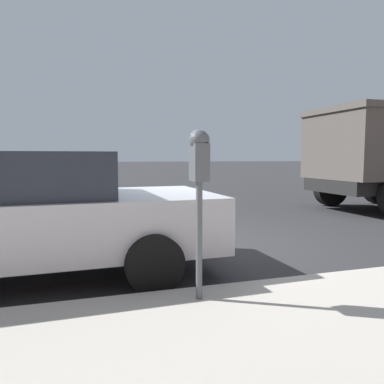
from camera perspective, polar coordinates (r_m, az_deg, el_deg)
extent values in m
plane|color=#2B2B2D|center=(6.18, -0.04, -8.23)|extent=(220.00, 220.00, 0.00)
cylinder|color=#4C5156|center=(3.49, 1.09, -7.41)|extent=(0.06, 0.06, 1.11)
cube|color=#4C5156|center=(3.40, 1.11, 4.54)|extent=(0.20, 0.14, 0.34)
sphere|color=#4C5156|center=(3.41, 1.12, 7.95)|extent=(0.19, 0.19, 0.19)
cube|color=#19389E|center=(3.51, 0.57, 3.87)|extent=(0.01, 0.11, 0.12)
cube|color=black|center=(3.50, 0.57, 5.81)|extent=(0.01, 0.10, 0.08)
cube|color=#B7BABF|center=(4.91, -26.39, -4.56)|extent=(2.06, 5.02, 0.67)
cylinder|color=black|center=(5.94, -9.96, -5.71)|extent=(0.23, 0.64, 0.64)
cylinder|color=black|center=(4.08, -5.80, -10.79)|extent=(0.23, 0.64, 0.64)
cylinder|color=black|center=(13.12, 26.53, 0.71)|extent=(0.30, 1.04, 1.04)
cylinder|color=black|center=(11.96, 20.40, 0.55)|extent=(0.30, 1.04, 1.04)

